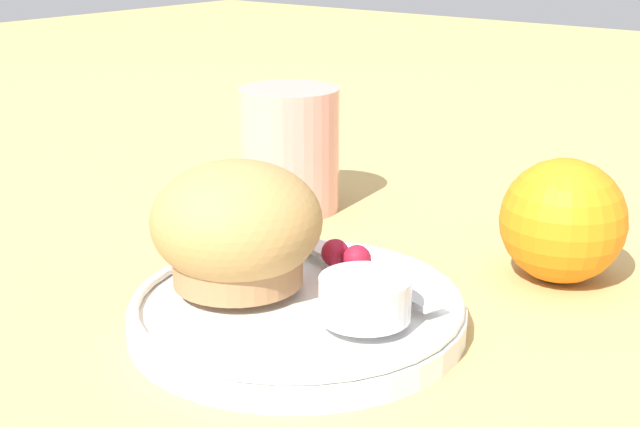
% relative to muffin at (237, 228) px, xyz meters
% --- Properties ---
extents(ground_plane, '(3.00, 3.00, 0.00)m').
position_rel_muffin_xyz_m(ground_plane, '(0.04, 0.01, -0.05)').
color(ground_plane, tan).
extents(plate, '(0.19, 0.19, 0.02)m').
position_rel_muffin_xyz_m(plate, '(0.04, 0.00, -0.04)').
color(plate, white).
rests_on(plate, ground_plane).
extents(muffin, '(0.10, 0.10, 0.07)m').
position_rel_muffin_xyz_m(muffin, '(0.00, 0.00, 0.00)').
color(muffin, '#9E7047').
rests_on(muffin, plate).
extents(cream_ramekin, '(0.05, 0.05, 0.02)m').
position_rel_muffin_xyz_m(cream_ramekin, '(0.09, 0.01, -0.02)').
color(cream_ramekin, silver).
rests_on(cream_ramekin, plate).
extents(berry_pair, '(0.03, 0.02, 0.02)m').
position_rel_muffin_xyz_m(berry_pair, '(0.04, 0.05, -0.02)').
color(berry_pair, maroon).
rests_on(berry_pair, plate).
extents(butter_knife, '(0.15, 0.06, 0.00)m').
position_rel_muffin_xyz_m(butter_knife, '(0.04, 0.06, -0.03)').
color(butter_knife, '#B7B7BC').
rests_on(butter_knife, plate).
extents(orange_fruit, '(0.08, 0.08, 0.08)m').
position_rel_muffin_xyz_m(orange_fruit, '(0.13, 0.17, -0.01)').
color(orange_fruit, orange).
rests_on(orange_fruit, ground_plane).
extents(juice_glass, '(0.08, 0.08, 0.10)m').
position_rel_muffin_xyz_m(juice_glass, '(-0.11, 0.17, -0.00)').
color(juice_glass, '#E5998C').
rests_on(juice_glass, ground_plane).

